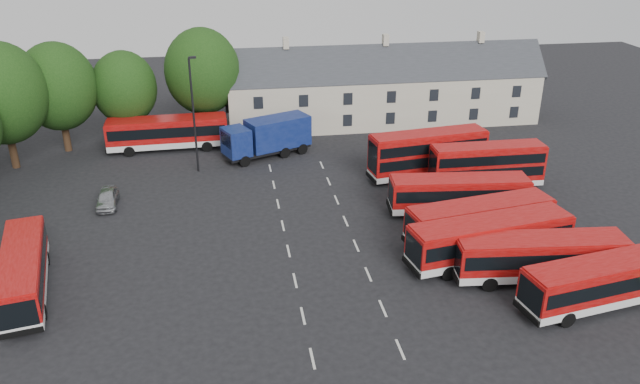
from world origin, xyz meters
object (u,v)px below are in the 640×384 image
at_px(box_truck, 268,136).
at_px(lamppost, 194,112).
at_px(bus_west, 23,269).
at_px(silver_car, 107,198).
at_px(bus_row_a, 607,279).
at_px(bus_dd_south, 487,164).

xyz_separation_m(box_truck, lamppost, (-6.84, -2.84, 3.62)).
xyz_separation_m(bus_west, silver_car, (3.15, 12.61, -1.10)).
xyz_separation_m(bus_row_a, bus_west, (-35.77, 6.97, -0.09)).
bearing_deg(bus_dd_south, box_truck, 150.02).
height_order(bus_dd_south, lamppost, lamppost).
height_order(silver_car, lamppost, lamppost).
relative_size(bus_row_a, box_truck, 1.25).
distance_m(bus_row_a, bus_dd_south, 18.16).
bearing_deg(lamppost, bus_row_a, -45.86).
bearing_deg(bus_west, silver_car, -25.43).
height_order(bus_row_a, silver_car, bus_row_a).
distance_m(bus_dd_south, lamppost, 26.56).
bearing_deg(box_truck, bus_dd_south, -53.43).
height_order(bus_row_a, bus_dd_south, bus_dd_south).
height_order(bus_dd_south, bus_west, bus_dd_south).
distance_m(bus_row_a, lamppost, 36.56).
xyz_separation_m(bus_west, lamppost, (10.45, 19.12, 3.97)).
xyz_separation_m(box_truck, silver_car, (-14.14, -9.34, -1.45)).
relative_size(bus_dd_south, box_truck, 1.09).
xyz_separation_m(bus_row_a, lamppost, (-25.32, 26.09, 3.88)).
xyz_separation_m(bus_row_a, box_truck, (-18.48, 28.93, 0.26)).
xyz_separation_m(bus_dd_south, silver_car, (-32.41, 1.43, -1.61)).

